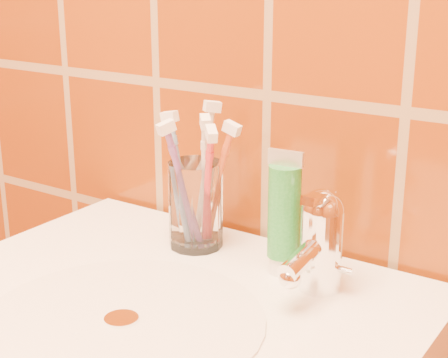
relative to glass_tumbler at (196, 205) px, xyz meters
The scene contains 9 objects.
glass_tumbler is the anchor object (origin of this frame).
toothpaste_tube 0.14m from the glass_tumbler, ahead, with size 0.04×0.04×0.15m.
faucet 0.19m from the glass_tumbler, ahead, with size 0.05×0.11×0.12m.
toothbrush_0 0.04m from the glass_tumbler, 89.39° to the right, with size 0.04×0.07×0.18m, color #6F418D, non-canonical shape.
toothbrush_1 0.04m from the glass_tumbler, 149.23° to the right, with size 0.06×0.02×0.18m, color #6A8BBC, non-canonical shape.
toothbrush_2 0.04m from the glass_tumbler, 21.55° to the right, with size 0.05×0.05×0.19m, color silver, non-canonical shape.
toothbrush_3 0.04m from the glass_tumbler, 90.42° to the left, with size 0.04×0.05×0.20m, color silver, non-canonical shape.
toothbrush_4 0.04m from the glass_tumbler, 21.19° to the left, with size 0.07×0.02×0.18m, color #CC5724, non-canonical shape.
toothbrush_5 0.04m from the glass_tumbler, 27.16° to the right, with size 0.07×0.07×0.18m, color red, non-canonical shape.
Camera 1 is at (0.44, 0.45, 1.21)m, focal length 55.00 mm.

